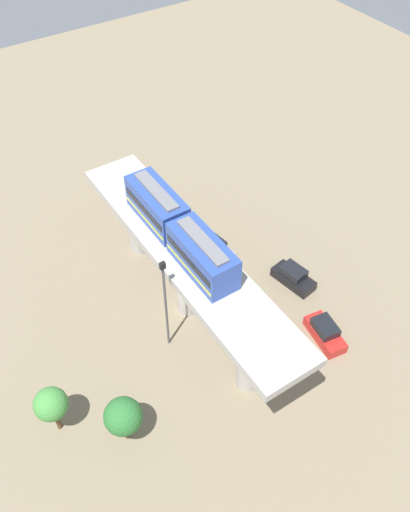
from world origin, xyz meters
TOP-DOWN VIEW (x-y plane):
  - ground_plane at (0.00, 0.00)m, footprint 120.00×120.00m
  - viaduct at (0.00, 0.00)m, footprint 5.20×28.00m
  - train at (0.00, 1.03)m, footprint 2.64×13.55m
  - parked_car_black at (9.91, -2.79)m, footprint 2.49×4.45m
  - parked_car_silver at (5.78, 4.46)m, footprint 2.44×4.43m
  - parked_car_red at (8.12, -9.20)m, footprint 2.44×4.43m
  - tree_near_viaduct at (-14.26, -4.45)m, footprint 2.51×2.51m
  - tree_mid_lot at (-10.31, -7.94)m, footprint 2.82×2.82m
  - signal_post at (-3.40, -2.32)m, footprint 0.44×0.28m

SIDE VIEW (x-z plane):
  - ground_plane at x=0.00m, z-range 0.00..0.00m
  - parked_car_black at x=9.91m, z-range -0.14..1.62m
  - parked_car_silver at x=5.78m, z-range -0.14..1.62m
  - parked_car_red at x=8.12m, z-range -0.14..1.62m
  - tree_mid_lot at x=-10.31m, z-range 0.86..5.46m
  - tree_near_viaduct at x=-14.26m, z-range 1.09..5.87m
  - signal_post at x=-3.40m, z-range 0.52..10.59m
  - viaduct at x=0.00m, z-range 1.90..9.37m
  - train at x=0.00m, z-range 7.38..10.62m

